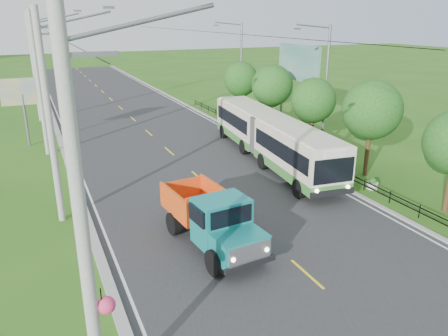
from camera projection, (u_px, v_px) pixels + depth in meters
ground at (307, 274)px, 17.01m from camera, size 240.00×240.00×0.00m
road at (162, 145)px, 34.27m from camera, size 14.00×120.00×0.02m
curb_left at (65, 155)px, 31.48m from camera, size 0.40×120.00×0.15m
curb_right at (243, 135)px, 37.01m from camera, size 0.30×120.00×0.10m
edge_line_left at (73, 155)px, 31.71m from camera, size 0.12×120.00×0.00m
edge_line_right at (238, 136)px, 36.82m from camera, size 0.12×120.00×0.00m
centre_dash at (307, 274)px, 17.00m from camera, size 0.12×2.20×0.00m
railing_right at (290, 149)px, 32.07m from camera, size 0.04×40.00×0.60m
pole_nearest at (85, 235)px, 9.64m from camera, size 3.51×0.44×10.00m
pole_near at (50, 119)px, 19.94m from camera, size 3.51×0.32×10.00m
pole_mid at (39, 84)px, 30.30m from camera, size 3.51×0.32×10.00m
pole_far at (34, 67)px, 40.65m from camera, size 3.51×0.32×10.00m
tree_third at (371, 113)px, 26.52m from camera, size 3.60×3.62×6.00m
tree_fourth at (313, 103)px, 31.83m from camera, size 3.24×3.31×5.40m
tree_fifth at (272, 87)px, 36.92m from camera, size 3.48×3.52×5.80m
tree_back at (241, 81)px, 42.17m from camera, size 3.30×3.36×5.50m
streetlight_mid at (324, 84)px, 31.58m from camera, size 3.02×0.20×9.07m
streetlight_far at (240, 65)px, 43.66m from camera, size 3.02×0.20×9.07m
planter_near at (372, 184)px, 25.40m from camera, size 0.64×0.64×0.67m
planter_mid at (297, 148)px, 32.31m from camera, size 0.64×0.64×0.67m
planter_far at (248, 125)px, 39.21m from camera, size 0.64×0.64×0.67m
billboard_left at (22, 96)px, 32.81m from camera, size 3.00×0.20×5.20m
billboard_right at (298, 68)px, 37.25m from camera, size 0.24×6.00×7.30m
bus at (271, 135)px, 29.84m from camera, size 4.18×16.27×3.11m
dump_truck at (212, 216)px, 18.69m from camera, size 2.89×6.23×2.53m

